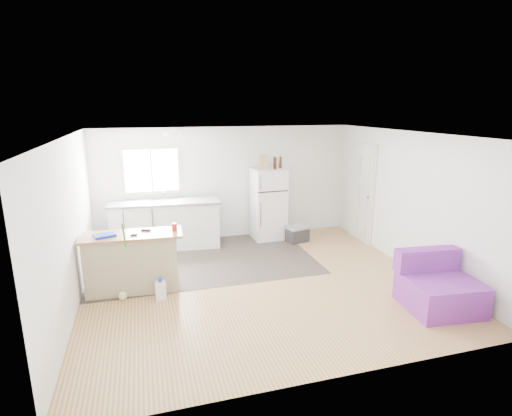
{
  "coord_description": "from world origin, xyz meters",
  "views": [
    {
      "loc": [
        -1.73,
        -5.8,
        2.81
      ],
      "look_at": [
        0.14,
        0.7,
        1.08
      ],
      "focal_mm": 28.0,
      "sensor_mm": 36.0,
      "label": 1
    }
  ],
  "objects": [
    {
      "name": "refrigerator",
      "position": [
        0.83,
        2.16,
        0.77
      ],
      "size": [
        0.7,
        0.66,
        1.53
      ],
      "rotation": [
        0.0,
        0.0,
        0.04
      ],
      "color": "white",
      "rests_on": "floor"
    },
    {
      "name": "kitchen_cabinets",
      "position": [
        -1.34,
        2.16,
        0.49
      ],
      "size": [
        2.23,
        0.86,
        1.26
      ],
      "rotation": [
        0.0,
        0.0,
        -0.09
      ],
      "color": "white",
      "rests_on": "floor"
    },
    {
      "name": "bottle_left",
      "position": [
        0.96,
        2.12,
        1.66
      ],
      "size": [
        0.07,
        0.07,
        0.25
      ],
      "primitive_type": "cylinder",
      "rotation": [
        0.0,
        0.0,
        0.01
      ],
      "color": "#3B180A",
      "rests_on": "refrigerator"
    },
    {
      "name": "blue_tray",
      "position": [
        -2.34,
        0.28,
        0.94
      ],
      "size": [
        0.36,
        0.31,
        0.04
      ],
      "primitive_type": "cube",
      "rotation": [
        0.0,
        0.0,
        0.33
      ],
      "color": "#122BAE",
      "rests_on": "peninsula"
    },
    {
      "name": "cardboard_box",
      "position": [
        0.71,
        2.11,
        1.68
      ],
      "size": [
        0.22,
        0.14,
        0.3
      ],
      "primitive_type": "cube",
      "rotation": [
        0.0,
        0.0,
        -0.19
      ],
      "color": "tan",
      "rests_on": "refrigerator"
    },
    {
      "name": "tool_b",
      "position": [
        -1.92,
        0.2,
        0.94
      ],
      "size": [
        0.1,
        0.04,
        0.03
      ],
      "primitive_type": "cube",
      "rotation": [
        0.0,
        0.0,
        0.01
      ],
      "color": "black",
      "rests_on": "peninsula"
    },
    {
      "name": "room",
      "position": [
        0.0,
        0.0,
        1.2
      ],
      "size": [
        5.51,
        5.01,
        2.41
      ],
      "color": "olive",
      "rests_on": "ground"
    },
    {
      "name": "tool_a",
      "position": [
        -1.74,
        0.39,
        0.94
      ],
      "size": [
        0.15,
        0.09,
        0.03
      ],
      "primitive_type": "cube",
      "rotation": [
        0.0,
        0.0,
        -0.28
      ],
      "color": "black",
      "rests_on": "peninsula"
    },
    {
      "name": "bottle_right",
      "position": [
        1.1,
        2.18,
        1.66
      ],
      "size": [
        0.08,
        0.08,
        0.25
      ],
      "primitive_type": "cylinder",
      "rotation": [
        0.0,
        0.0,
        -0.09
      ],
      "color": "#3B180A",
      "rests_on": "refrigerator"
    },
    {
      "name": "cleaner_jug",
      "position": [
        -1.59,
        -0.16,
        0.15
      ],
      "size": [
        0.16,
        0.12,
        0.34
      ],
      "rotation": [
        0.0,
        0.0,
        0.04
      ],
      "color": "white",
      "rests_on": "floor"
    },
    {
      "name": "peninsula",
      "position": [
        -1.98,
        0.29,
        0.47
      ],
      "size": [
        1.53,
        0.66,
        0.92
      ],
      "rotation": [
        0.0,
        0.0,
        -0.06
      ],
      "color": "tan",
      "rests_on": "floor"
    },
    {
      "name": "ceiling_fixture",
      "position": [
        -1.2,
        1.2,
        2.36
      ],
      "size": [
        0.3,
        0.3,
        0.07
      ],
      "primitive_type": "cylinder",
      "color": "white",
      "rests_on": "ceiling"
    },
    {
      "name": "vinyl_zone",
      "position": [
        -0.73,
        1.25,
        0.0
      ],
      "size": [
        4.05,
        2.5,
        0.0
      ],
      "primitive_type": "cube",
      "color": "#342B27",
      "rests_on": "floor"
    },
    {
      "name": "mop",
      "position": [
        -2.11,
        0.04,
        0.23
      ],
      "size": [
        0.23,
        0.34,
        1.2
      ],
      "rotation": [
        0.0,
        0.0,
        -0.23
      ],
      "color": "green",
      "rests_on": "floor"
    },
    {
      "name": "red_cup",
      "position": [
        -1.31,
        0.28,
        0.98
      ],
      "size": [
        0.08,
        0.08,
        0.12
      ],
      "primitive_type": "cylinder",
      "rotation": [
        0.0,
        0.0,
        0.01
      ],
      "color": "red",
      "rests_on": "peninsula"
    },
    {
      "name": "purple_seat",
      "position": [
        2.22,
        -1.48,
        0.29
      ],
      "size": [
        1.05,
        1.0,
        0.79
      ],
      "rotation": [
        0.0,
        0.0,
        -0.11
      ],
      "color": "purple",
      "rests_on": "floor"
    },
    {
      "name": "interior_door",
      "position": [
        2.72,
        1.55,
        1.02
      ],
      "size": [
        0.11,
        0.92,
        2.1
      ],
      "color": "white",
      "rests_on": "right_wall"
    },
    {
      "name": "window",
      "position": [
        -1.55,
        2.49,
        1.55
      ],
      "size": [
        1.18,
        0.06,
        0.98
      ],
      "color": "white",
      "rests_on": "back_wall"
    },
    {
      "name": "cooler",
      "position": [
        1.36,
        1.74,
        0.18
      ],
      "size": [
        0.52,
        0.41,
        0.35
      ],
      "rotation": [
        0.0,
        0.0,
        0.24
      ],
      "color": "#2A2A2C",
      "rests_on": "floor"
    }
  ]
}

